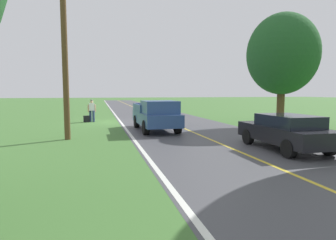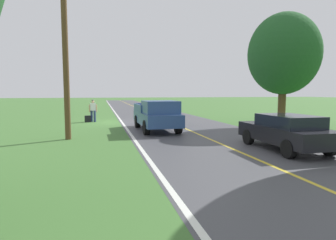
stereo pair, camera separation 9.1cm
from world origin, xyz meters
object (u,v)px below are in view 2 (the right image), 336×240
at_px(tree_far_side_near, 284,54).
at_px(utility_pole_roadside, 66,60).
at_px(pickup_truck_passing, 157,115).
at_px(suitcase_carried, 88,119).
at_px(sedan_mid_oncoming, 286,131).
at_px(hitchhiker_walking, 93,109).

distance_m(tree_far_side_near, utility_pole_roadside, 13.63).
height_order(pickup_truck_passing, utility_pole_roadside, utility_pole_roadside).
relative_size(suitcase_carried, tree_far_side_near, 0.07).
relative_size(pickup_truck_passing, sedan_mid_oncoming, 1.24).
height_order(pickup_truck_passing, tree_far_side_near, tree_far_side_near).
relative_size(suitcase_carried, sedan_mid_oncoming, 0.11).
height_order(suitcase_carried, sedan_mid_oncoming, sedan_mid_oncoming).
bearing_deg(utility_pole_roadside, hitchhiker_walking, -96.82).
relative_size(tree_far_side_near, utility_pole_roadside, 0.97).
relative_size(sedan_mid_oncoming, utility_pole_roadside, 0.57).
xyz_separation_m(pickup_truck_passing, tree_far_side_near, (-8.57, -0.21, 3.83)).
xyz_separation_m(hitchhiker_walking, utility_pole_roadside, (1.00, 8.32, 2.87)).
xyz_separation_m(hitchhiker_walking, pickup_truck_passing, (-3.85, 6.30, -0.01)).
bearing_deg(hitchhiker_walking, pickup_truck_passing, 121.41).
relative_size(suitcase_carried, pickup_truck_passing, 0.09).
bearing_deg(suitcase_carried, tree_far_side_near, 60.63).
xyz_separation_m(tree_far_side_near, sedan_mid_oncoming, (4.61, 6.91, -4.05)).
relative_size(hitchhiker_walking, pickup_truck_passing, 0.32).
height_order(suitcase_carried, tree_far_side_near, tree_far_side_near).
bearing_deg(pickup_truck_passing, hitchhiker_walking, -58.59).
height_order(suitcase_carried, pickup_truck_passing, pickup_truck_passing).
relative_size(hitchhiker_walking, tree_far_side_near, 0.23).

